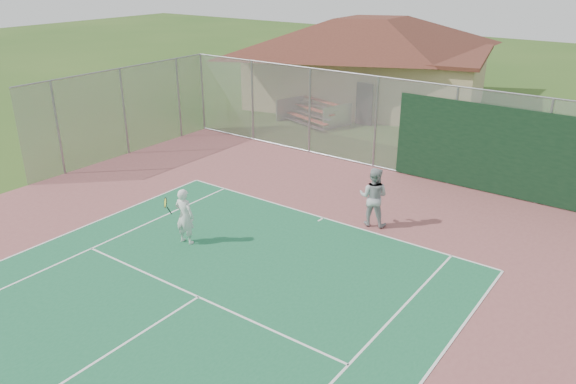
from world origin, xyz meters
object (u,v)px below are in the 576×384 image
object	(u,v)px
clubhouse	(369,53)
bleachers	(313,112)
player_white_front	(184,217)
player_grey_back	(373,197)

from	to	relation	value
clubhouse	bleachers	xyz separation A→B (m)	(-0.22, -5.11, -2.24)
player_white_front	player_grey_back	bearing A→B (deg)	-140.21
clubhouse	player_white_front	world-z (taller)	clubhouse
bleachers	player_white_front	size ratio (longest dim) A/B	2.05
player_white_front	player_grey_back	distance (m)	5.55
clubhouse	player_grey_back	size ratio (longest dim) A/B	7.96
clubhouse	bleachers	distance (m)	5.58
player_grey_back	bleachers	bearing A→B (deg)	-60.87
clubhouse	bleachers	bearing A→B (deg)	-105.75
player_white_front	clubhouse	bearing A→B (deg)	-86.03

